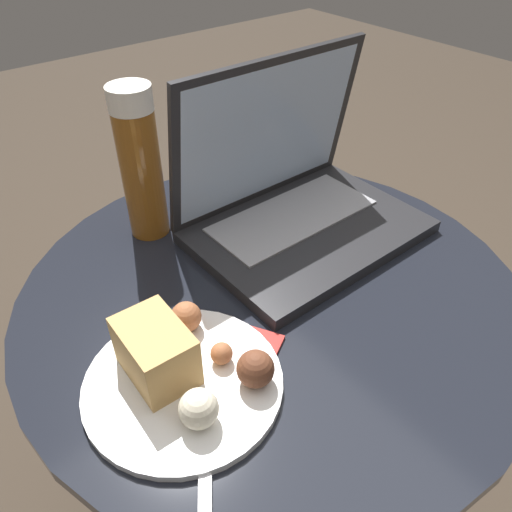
# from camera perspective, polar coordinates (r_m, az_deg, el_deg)

# --- Properties ---
(ground_plane) EXTENTS (6.00, 6.00, 0.00)m
(ground_plane) POSITION_cam_1_polar(r_m,az_deg,el_deg) (1.13, 1.17, -25.79)
(ground_plane) COLOR #382D23
(table) EXTENTS (0.66, 0.66, 0.58)m
(table) POSITION_cam_1_polar(r_m,az_deg,el_deg) (0.78, 1.56, -12.90)
(table) COLOR #515156
(table) RESTS_ON ground_plane
(napkin) EXTENTS (0.20, 0.18, 0.00)m
(napkin) POSITION_cam_1_polar(r_m,az_deg,el_deg) (0.56, -5.19, -13.35)
(napkin) COLOR #B7332D
(napkin) RESTS_ON table
(laptop) EXTENTS (0.32, 0.23, 0.24)m
(laptop) POSITION_cam_1_polar(r_m,az_deg,el_deg) (0.74, 4.39, 6.58)
(laptop) COLOR #232326
(laptop) RESTS_ON table
(beer_glass) EXTENTS (0.06, 0.06, 0.22)m
(beer_glass) POSITION_cam_1_polar(r_m,az_deg,el_deg) (0.71, -13.07, 10.16)
(beer_glass) COLOR brown
(beer_glass) RESTS_ON table
(snack_plate) EXTENTS (0.21, 0.21, 0.07)m
(snack_plate) POSITION_cam_1_polar(r_m,az_deg,el_deg) (0.54, -8.65, -12.56)
(snack_plate) COLOR white
(snack_plate) RESTS_ON table
(fork) EXTENTS (0.12, 0.16, 0.00)m
(fork) POSITION_cam_1_polar(r_m,az_deg,el_deg) (0.53, -5.80, -16.87)
(fork) COLOR silver
(fork) RESTS_ON table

